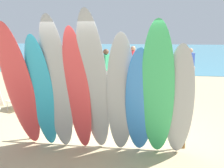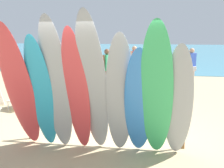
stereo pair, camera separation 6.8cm
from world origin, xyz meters
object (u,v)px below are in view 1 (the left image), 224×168
object	(u,v)px
surfboard_grey_2	(57,87)
surfboard_rack	(104,120)
surfboard_grey_4	(94,86)
beachgoer_photographing	(76,69)
surfboard_grey_8	(179,103)
beach_chair_red	(21,95)
surfboard_blue_6	(140,104)
beachgoer_midbeach	(106,67)
beachgoer_near_rack	(133,61)
surfboard_red_3	(78,92)
surfboard_grey_5	(121,96)
beachgoer_strolling	(78,75)
surfboard_red_0	(20,89)
surfboard_teal_1	(42,94)
surfboard_green_7	(158,94)
beachgoer_by_water	(190,63)

from	to	relation	value
surfboard_grey_2	surfboard_rack	bearing A→B (deg)	39.10
surfboard_grey_4	beachgoer_photographing	xyz separation A→B (m)	(-1.80, 5.03, -0.38)
surfboard_grey_8	beach_chair_red	xyz separation A→B (m)	(-4.48, 2.88, -0.66)
surfboard_grey_8	beach_chair_red	world-z (taller)	surfboard_grey_8
surfboard_rack	surfboard_blue_6	distance (m)	1.09
beachgoer_midbeach	beachgoer_near_rack	world-z (taller)	beachgoer_near_rack
surfboard_red_3	surfboard_grey_8	world-z (taller)	surfboard_red_3
surfboard_blue_6	beachgoer_midbeach	world-z (taller)	surfboard_blue_6
surfboard_grey_2	surfboard_blue_6	bearing A→B (deg)	2.93
surfboard_grey_5	beachgoer_strolling	size ratio (longest dim) A/B	1.56
surfboard_red_0	surfboard_blue_6	bearing A→B (deg)	4.22
surfboard_blue_6	surfboard_grey_5	bearing A→B (deg)	179.67
surfboard_grey_2	surfboard_red_3	distance (m)	0.41
surfboard_grey_4	beach_chair_red	xyz separation A→B (m)	(-2.94, 2.91, -0.94)
surfboard_red_3	beachgoer_midbeach	world-z (taller)	surfboard_red_3
surfboard_red_0	surfboard_red_3	xyz separation A→B (m)	(1.12, 0.04, -0.04)
surfboard_teal_1	surfboard_red_3	size ratio (longest dim) A/B	0.95
surfboard_grey_5	beachgoer_near_rack	distance (m)	7.99
surfboard_green_7	beachgoer_strolling	xyz separation A→B (m)	(-2.61, 4.18, -0.37)
surfboard_rack	surfboard_grey_8	distance (m)	1.68
surfboard_red_0	surfboard_grey_2	world-z (taller)	surfboard_grey_2
surfboard_rack	surfboard_red_0	xyz separation A→B (m)	(-1.51, -0.63, 0.74)
surfboard_red_3	beachgoer_by_water	distance (m)	8.40
surfboard_grey_5	beach_chair_red	size ratio (longest dim) A/B	2.93
surfboard_grey_2	surfboard_red_3	size ratio (longest dim) A/B	1.08
surfboard_rack	beachgoer_midbeach	xyz separation A→B (m)	(-0.87, 5.35, 0.45)
surfboard_blue_6	beachgoer_midbeach	size ratio (longest dim) A/B	1.32
surfboard_blue_6	surfboard_grey_8	size ratio (longest dim) A/B	0.97
surfboard_teal_1	beachgoer_photographing	xyz separation A→B (m)	(-0.77, 4.98, -0.17)
surfboard_grey_2	surfboard_grey_4	bearing A→B (deg)	0.02
beachgoer_near_rack	surfboard_red_3	bearing A→B (deg)	25.50
beach_chair_red	beachgoer_photographing	bearing A→B (deg)	76.20
surfboard_teal_1	surfboard_blue_6	bearing A→B (deg)	0.18
surfboard_red_0	beachgoer_photographing	xyz separation A→B (m)	(-0.36, 5.04, -0.28)
surfboard_rack	surfboard_grey_2	size ratio (longest dim) A/B	1.25
surfboard_green_7	beachgoer_photographing	xyz separation A→B (m)	(-2.95, 5.10, -0.29)
surfboard_grey_4	beachgoer_by_water	world-z (taller)	surfboard_grey_4
beachgoer_near_rack	surfboard_grey_4	bearing A→B (deg)	27.77
surfboard_red_0	beachgoer_by_water	xyz separation A→B (m)	(4.15, 7.87, -0.32)
surfboard_red_0	surfboard_grey_5	bearing A→B (deg)	4.20
surfboard_red_0	beachgoer_midbeach	world-z (taller)	surfboard_red_0
surfboard_blue_6	beachgoer_photographing	distance (m)	5.64
surfboard_teal_1	surfboard_grey_4	size ratio (longest dim) A/B	0.84
surfboard_rack	surfboard_green_7	bearing A→B (deg)	-32.37
surfboard_red_0	surfboard_green_7	world-z (taller)	surfboard_green_7
beachgoer_near_rack	beachgoer_strolling	bearing A→B (deg)	6.58
surfboard_red_0	surfboard_grey_2	xyz separation A→B (m)	(0.73, 0.03, 0.06)
beachgoer_strolling	surfboard_grey_2	bearing A→B (deg)	-154.14
surfboard_grey_5	surfboard_blue_6	xyz separation A→B (m)	(0.35, 0.01, -0.12)
beach_chair_red	surfboard_grey_5	bearing A→B (deg)	-25.33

